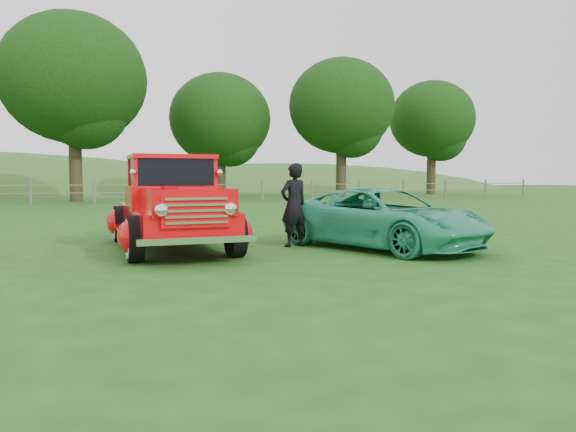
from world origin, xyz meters
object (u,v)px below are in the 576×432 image
object	(u,v)px
tree_near_west	(73,79)
tree_mid_east	(342,106)
teal_sedan	(384,219)
tree_near_east	(220,119)
red_pickup	(172,207)
man	(294,205)
tree_far_east	(432,119)

from	to	relation	value
tree_near_west	tree_mid_east	world-z (taller)	tree_near_west
tree_near_west	tree_mid_east	bearing A→B (deg)	6.71
tree_near_west	teal_sedan	xyz separation A→B (m)	(6.61, -24.05, -6.22)
tree_near_west	tree_near_east	world-z (taller)	tree_near_west
red_pickup	teal_sedan	world-z (taller)	red_pickup
teal_sedan	tree_near_east	bearing A→B (deg)	62.46
tree_near_west	man	distance (m)	24.51
tree_near_east	tree_mid_east	bearing A→B (deg)	-14.04
tree_near_east	red_pickup	distance (m)	27.91
tree_far_east	man	size ratio (longest dim) A/B	5.41
tree_far_east	red_pickup	bearing A→B (deg)	-129.87
teal_sedan	tree_near_west	bearing A→B (deg)	82.70
tree_near_west	red_pickup	world-z (taller)	tree_near_west
tree_far_east	tree_near_east	bearing A→B (deg)	-176.63
tree_mid_east	red_pickup	size ratio (longest dim) A/B	1.87
tree_far_east	tree_near_west	bearing A→B (deg)	-169.11
tree_far_east	red_pickup	distance (m)	36.61
tree_mid_east	man	bearing A→B (deg)	-115.31
red_pickup	tree_near_east	bearing A→B (deg)	74.03
tree_mid_east	teal_sedan	bearing A→B (deg)	-111.74
tree_near_west	tree_near_east	xyz separation A→B (m)	(9.00, 4.00, -1.55)
tree_near_west	tree_near_east	bearing A→B (deg)	23.96
tree_far_east	teal_sedan	bearing A→B (deg)	-123.72
tree_far_east	man	world-z (taller)	tree_far_east
tree_mid_east	man	xyz separation A→B (m)	(-11.93, -25.23, -5.36)
tree_mid_east	teal_sedan	size ratio (longest dim) A/B	2.28
man	teal_sedan	bearing A→B (deg)	134.59
tree_far_east	man	xyz separation A→B (m)	(-20.93, -28.23, -5.04)
tree_near_east	man	world-z (taller)	tree_near_east
red_pickup	teal_sedan	distance (m)	4.05
teal_sedan	man	bearing A→B (deg)	129.28
tree_near_west	red_pickup	bearing A→B (deg)	-83.12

